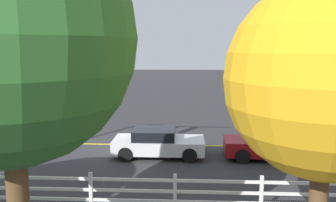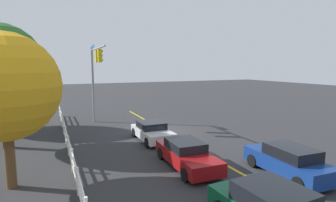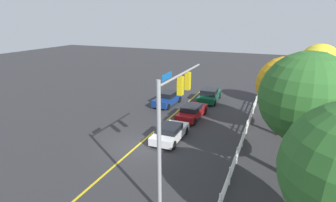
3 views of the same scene
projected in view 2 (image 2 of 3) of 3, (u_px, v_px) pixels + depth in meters
ground_plane at (165, 131)px, 20.97m from camera, size 120.00×120.00×0.00m
lane_center_stripe at (189, 145)px, 17.35m from camera, size 28.00×0.16×0.01m
signal_assembly at (96, 69)px, 22.24m from camera, size 6.14×0.38×6.89m
car_0 at (152, 131)px, 18.30m from camera, size 4.11×1.93×1.27m
car_1 at (288, 161)px, 12.36m from camera, size 4.36×2.02×1.45m
car_3 at (187, 154)px, 13.49m from camera, size 4.67×2.00×1.32m
white_rail_fence at (69, 145)px, 15.21m from camera, size 26.10×0.10×1.15m
tree_0 at (0, 66)px, 16.05m from camera, size 5.10×5.10×7.68m
tree_2 at (4, 87)px, 10.69m from camera, size 4.43×4.43×6.49m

